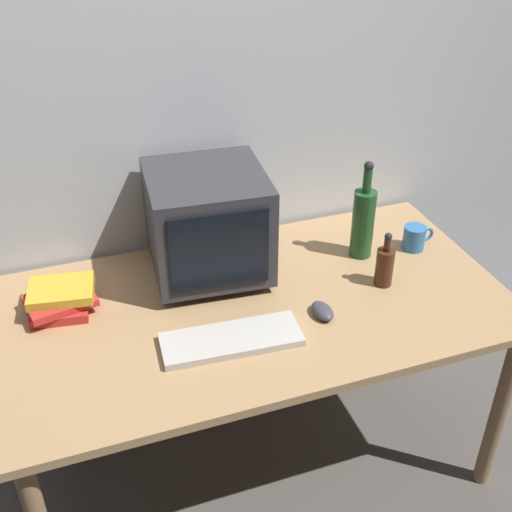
{
  "coord_description": "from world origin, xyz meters",
  "views": [
    {
      "loc": [
        -0.56,
        -1.6,
        2.04
      ],
      "look_at": [
        0.0,
        0.0,
        0.93
      ],
      "focal_mm": 45.81,
      "sensor_mm": 36.0,
      "label": 1
    }
  ],
  "objects_px": {
    "mug": "(415,238)",
    "book_stack": "(60,299)",
    "crt_monitor": "(208,223)",
    "keyboard": "(231,340)",
    "computer_mouse": "(322,311)",
    "bottle_tall": "(363,221)",
    "bottle_short": "(385,265)"
  },
  "relations": [
    {
      "from": "crt_monitor",
      "to": "computer_mouse",
      "type": "bearing_deg",
      "value": -53.19
    },
    {
      "from": "keyboard",
      "to": "computer_mouse",
      "type": "relative_size",
      "value": 4.2
    },
    {
      "from": "crt_monitor",
      "to": "computer_mouse",
      "type": "xyz_separation_m",
      "value": [
        0.27,
        -0.36,
        -0.17
      ]
    },
    {
      "from": "bottle_tall",
      "to": "bottle_short",
      "type": "xyz_separation_m",
      "value": [
        -0.01,
        -0.19,
        -0.06
      ]
    },
    {
      "from": "keyboard",
      "to": "bottle_tall",
      "type": "height_order",
      "value": "bottle_tall"
    },
    {
      "from": "keyboard",
      "to": "computer_mouse",
      "type": "height_order",
      "value": "computer_mouse"
    },
    {
      "from": "bottle_short",
      "to": "book_stack",
      "type": "relative_size",
      "value": 0.84
    },
    {
      "from": "bottle_short",
      "to": "book_stack",
      "type": "distance_m",
      "value": 1.06
    },
    {
      "from": "keyboard",
      "to": "bottle_short",
      "type": "xyz_separation_m",
      "value": [
        0.57,
        0.12,
        0.06
      ]
    },
    {
      "from": "crt_monitor",
      "to": "keyboard",
      "type": "relative_size",
      "value": 0.99
    },
    {
      "from": "bottle_short",
      "to": "crt_monitor",
      "type": "bearing_deg",
      "value": 153.38
    },
    {
      "from": "keyboard",
      "to": "mug",
      "type": "relative_size",
      "value": 3.5
    },
    {
      "from": "book_stack",
      "to": "mug",
      "type": "height_order",
      "value": "mug"
    },
    {
      "from": "bottle_tall",
      "to": "keyboard",
      "type": "bearing_deg",
      "value": -152.15
    },
    {
      "from": "computer_mouse",
      "to": "bottle_tall",
      "type": "distance_m",
      "value": 0.41
    },
    {
      "from": "crt_monitor",
      "to": "computer_mouse",
      "type": "distance_m",
      "value": 0.48
    },
    {
      "from": "book_stack",
      "to": "mug",
      "type": "xyz_separation_m",
      "value": [
        1.25,
        -0.05,
        0.0
      ]
    },
    {
      "from": "book_stack",
      "to": "computer_mouse",
      "type": "bearing_deg",
      "value": -21.25
    },
    {
      "from": "keyboard",
      "to": "crt_monitor",
      "type": "bearing_deg",
      "value": 87.46
    },
    {
      "from": "computer_mouse",
      "to": "bottle_short",
      "type": "xyz_separation_m",
      "value": [
        0.26,
        0.09,
        0.06
      ]
    },
    {
      "from": "bottle_tall",
      "to": "bottle_short",
      "type": "relative_size",
      "value": 1.84
    },
    {
      "from": "computer_mouse",
      "to": "mug",
      "type": "xyz_separation_m",
      "value": [
        0.48,
        0.25,
        0.03
      ]
    },
    {
      "from": "bottle_short",
      "to": "mug",
      "type": "relative_size",
      "value": 1.66
    },
    {
      "from": "crt_monitor",
      "to": "bottle_tall",
      "type": "bearing_deg",
      "value": -7.99
    },
    {
      "from": "keyboard",
      "to": "book_stack",
      "type": "xyz_separation_m",
      "value": [
        -0.46,
        0.33,
        0.03
      ]
    },
    {
      "from": "crt_monitor",
      "to": "mug",
      "type": "relative_size",
      "value": 3.46
    },
    {
      "from": "mug",
      "to": "book_stack",
      "type": "bearing_deg",
      "value": 177.77
    },
    {
      "from": "keyboard",
      "to": "mug",
      "type": "xyz_separation_m",
      "value": [
        0.79,
        0.28,
        0.03
      ]
    },
    {
      "from": "computer_mouse",
      "to": "book_stack",
      "type": "distance_m",
      "value": 0.83
    },
    {
      "from": "bottle_tall",
      "to": "bottle_short",
      "type": "distance_m",
      "value": 0.2
    },
    {
      "from": "mug",
      "to": "keyboard",
      "type": "bearing_deg",
      "value": -160.4
    },
    {
      "from": "bottle_tall",
      "to": "mug",
      "type": "relative_size",
      "value": 3.06
    }
  ]
}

